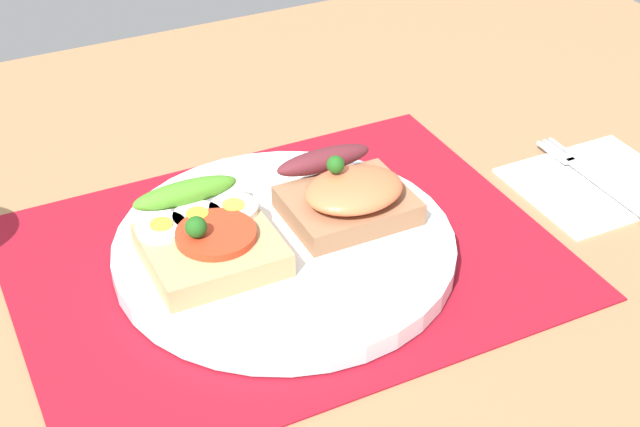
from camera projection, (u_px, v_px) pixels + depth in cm
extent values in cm
cube|color=#9C6E48|center=(285.00, 275.00, 71.63)|extent=(120.00, 90.00, 3.20)
cube|color=maroon|center=(285.00, 257.00, 70.63)|extent=(40.50, 30.85, 0.30)
cylinder|color=white|center=(285.00, 248.00, 70.10)|extent=(26.02, 26.02, 1.54)
cube|color=tan|center=(210.00, 247.00, 67.31)|extent=(9.40, 8.81, 1.95)
cylinder|color=red|center=(216.00, 235.00, 66.36)|extent=(5.90, 5.90, 0.60)
ellipsoid|color=#4A8D25|center=(185.00, 193.00, 69.77)|extent=(8.28, 2.20, 1.80)
sphere|color=#1E5919|center=(194.00, 224.00, 65.59)|extent=(1.60, 1.60, 1.60)
cylinder|color=white|center=(162.00, 228.00, 67.18)|extent=(3.72, 3.72, 0.50)
cylinder|color=yellow|center=(161.00, 224.00, 66.99)|extent=(1.68, 1.68, 0.16)
cylinder|color=white|center=(198.00, 217.00, 68.29)|extent=(3.72, 3.72, 0.50)
cylinder|color=yellow|center=(197.00, 213.00, 68.10)|extent=(1.68, 1.68, 0.16)
cylinder|color=white|center=(234.00, 208.00, 69.21)|extent=(3.72, 3.72, 0.50)
cylinder|color=yellow|center=(233.00, 205.00, 69.02)|extent=(1.68, 1.68, 0.16)
cube|color=#956747|center=(348.00, 205.00, 71.83)|extent=(9.63, 7.69, 1.82)
ellipsoid|color=#E8693F|center=(351.00, 187.00, 70.45)|extent=(7.90, 6.15, 2.03)
ellipsoid|color=maroon|center=(324.00, 160.00, 73.92)|extent=(8.18, 2.20, 1.80)
sphere|color=#1E5919|center=(336.00, 165.00, 69.90)|extent=(1.40, 1.40, 1.40)
cube|color=white|center=(596.00, 182.00, 79.01)|extent=(13.36, 11.52, 0.60)
cube|color=#B7B7BC|center=(613.00, 192.00, 76.97)|extent=(0.80, 11.59, 0.32)
cube|color=#B7B7BC|center=(568.00, 158.00, 81.38)|extent=(1.50, 1.20, 0.32)
cube|color=#B7B7BC|center=(548.00, 150.00, 82.62)|extent=(0.32, 2.80, 0.32)
cube|color=#B7B7BC|center=(553.00, 148.00, 82.85)|extent=(0.32, 2.80, 0.32)
cube|color=#B7B7BC|center=(559.00, 146.00, 83.09)|extent=(0.32, 2.80, 0.32)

